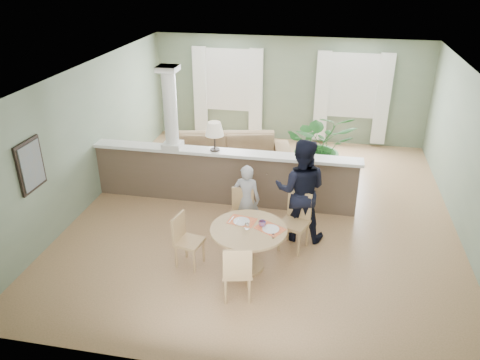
% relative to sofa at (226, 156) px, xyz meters
% --- Properties ---
extents(ground, '(8.00, 8.00, 0.00)m').
position_rel_sofa_xyz_m(ground, '(1.15, -1.56, -0.43)').
color(ground, tan).
rests_on(ground, ground).
extents(room_shell, '(7.02, 8.02, 2.71)m').
position_rel_sofa_xyz_m(room_shell, '(1.12, -0.93, 1.39)').
color(room_shell, gray).
rests_on(room_shell, ground).
extents(pony_wall, '(5.32, 0.38, 2.70)m').
position_rel_sofa_xyz_m(pony_wall, '(0.16, -1.36, 0.28)').
color(pony_wall, brown).
rests_on(pony_wall, ground).
extents(sofa, '(3.09, 1.72, 0.85)m').
position_rel_sofa_xyz_m(sofa, '(0.00, 0.00, 0.00)').
color(sofa, '#8C6F4C').
rests_on(sofa, ground).
extents(houseplant, '(1.64, 1.47, 1.62)m').
position_rel_sofa_xyz_m(houseplant, '(2.07, 0.02, 0.38)').
color(houseplant, '#29682B').
rests_on(houseplant, ground).
extents(dining_table, '(1.19, 1.19, 0.82)m').
position_rel_sofa_xyz_m(dining_table, '(1.13, -3.42, 0.15)').
color(dining_table, tan).
rests_on(dining_table, ground).
extents(chair_far_boy, '(0.42, 0.42, 0.89)m').
position_rel_sofa_xyz_m(chair_far_boy, '(0.85, -2.51, 0.06)').
color(chair_far_boy, tan).
rests_on(chair_far_boy, ground).
extents(chair_far_man, '(0.57, 0.57, 0.99)m').
position_rel_sofa_xyz_m(chair_far_man, '(1.80, -2.67, 0.12)').
color(chair_far_man, tan).
rests_on(chair_far_man, ground).
extents(chair_near, '(0.51, 0.51, 0.93)m').
position_rel_sofa_xyz_m(chair_near, '(1.10, -4.21, 0.09)').
color(chair_near, tan).
rests_on(chair_near, ground).
extents(chair_side, '(0.47, 0.47, 0.88)m').
position_rel_sofa_xyz_m(chair_side, '(0.13, -3.52, 0.06)').
color(chair_side, tan).
rests_on(chair_side, ground).
extents(child_person, '(0.48, 0.32, 1.30)m').
position_rel_sofa_xyz_m(child_person, '(0.90, -2.36, 0.22)').
color(child_person, '#96969B').
rests_on(child_person, ground).
extents(man_person, '(0.90, 0.71, 1.84)m').
position_rel_sofa_xyz_m(man_person, '(1.83, -2.36, 0.49)').
color(man_person, black).
rests_on(man_person, ground).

